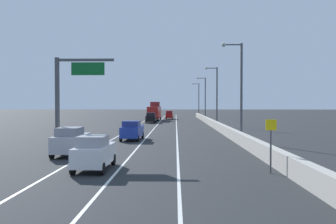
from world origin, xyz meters
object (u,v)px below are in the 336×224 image
box_truck (154,112)px  lamp_post_right_fifth (198,97)px  car_black_3 (151,118)px  car_silver_4 (71,141)px  lamp_post_right_second (239,85)px  car_white_0 (94,153)px  overhead_sign_gantry (66,93)px  lamp_post_right_fourth (204,95)px  lamp_post_right_third (215,92)px  speed_advisory_sign (271,142)px  car_red_2 (169,115)px  car_blue_1 (132,130)px

box_truck → lamp_post_right_fifth: bearing=66.7°
car_black_3 → car_silver_4: size_ratio=1.02×
lamp_post_right_second → car_white_0: size_ratio=2.41×
overhead_sign_gantry → lamp_post_right_second: 17.09m
lamp_post_right_fourth → box_truck: lamp_post_right_fourth is taller
lamp_post_right_third → lamp_post_right_fourth: same height
lamp_post_right_third → car_silver_4: size_ratio=2.20×
lamp_post_right_second → lamp_post_right_fourth: same height
overhead_sign_gantry → car_silver_4: size_ratio=1.65×
speed_advisory_sign → box_truck: (-10.11, 60.58, 0.18)m
speed_advisory_sign → car_red_2: (-6.86, 67.55, -0.73)m
overhead_sign_gantry → car_black_3: 42.96m
speed_advisory_sign → lamp_post_right_fourth: 63.90m
speed_advisory_sign → lamp_post_right_third: 40.19m
lamp_post_right_fourth → car_black_3: (-11.61, -13.10, -4.73)m
lamp_post_right_third → car_black_3: lamp_post_right_third is taller
car_blue_1 → speed_advisory_sign: bearing=-60.8°
lamp_post_right_fifth → car_white_0: lamp_post_right_fifth is taller
car_red_2 → car_blue_1: bearing=-93.5°
lamp_post_right_fourth → lamp_post_right_second: bearing=-90.4°
lamp_post_right_fourth → box_truck: bearing=-164.6°
box_truck → car_white_0: bearing=-89.9°
lamp_post_right_second → box_truck: bearing=104.2°
car_black_3 → overhead_sign_gantry: bearing=-95.0°
lamp_post_right_fifth → car_white_0: 87.56m
lamp_post_right_fourth → box_truck: (-11.54, -3.17, -3.81)m
car_white_0 → car_silver_4: size_ratio=0.92×
lamp_post_right_third → car_red_2: bearing=106.7°
lamp_post_right_fourth → car_red_2: (-8.29, 3.79, -4.73)m
car_blue_1 → car_silver_4: 11.61m
lamp_post_right_second → car_white_0: lamp_post_right_second is taller
car_black_3 → car_silver_4: 44.17m
car_white_0 → car_blue_1: bearing=89.5°
car_blue_1 → lamp_post_right_third: bearing=63.0°
car_blue_1 → car_silver_4: car_silver_4 is taller
overhead_sign_gantry → car_red_2: overhead_sign_gantry is taller
car_silver_4 → lamp_post_right_fifth: bearing=79.8°
lamp_post_right_fourth → car_silver_4: (-14.53, -57.18, -4.70)m
lamp_post_right_second → lamp_post_right_third: size_ratio=1.00×
lamp_post_right_third → car_red_2: size_ratio=2.24×
lamp_post_right_fourth → car_silver_4: size_ratio=2.20×
overhead_sign_gantry → box_truck: bearing=85.9°
lamp_post_right_fourth → car_blue_1: bearing=-103.8°
lamp_post_right_second → lamp_post_right_fifth: 71.36m
car_black_3 → car_blue_1: bearing=-89.5°
car_white_0 → car_blue_1: (0.15, 16.86, 0.02)m
overhead_sign_gantry → car_white_0: 8.91m
lamp_post_right_third → car_white_0: lamp_post_right_third is taller
lamp_post_right_fifth → box_truck: 29.59m
car_silver_4 → box_truck: box_truck is taller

